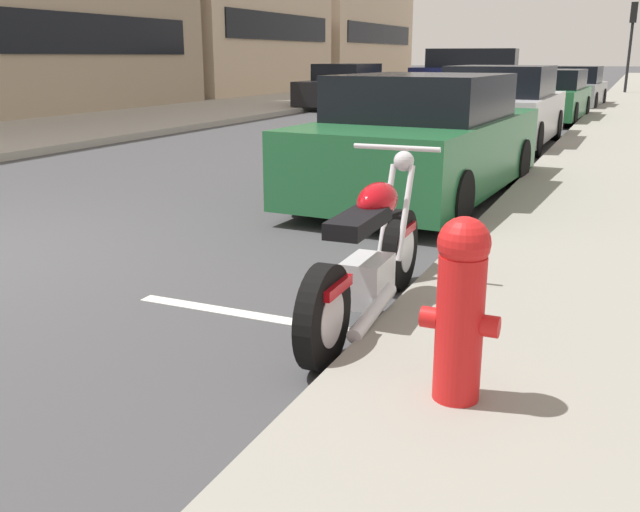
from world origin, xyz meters
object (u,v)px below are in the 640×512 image
Objects in this scene: car_opposite_curb at (346,87)px; fire_hydrant at (461,305)px; parked_car_second_in_row at (423,141)px; crossing_truck at (471,72)px; parked_car_far_down_curb at (573,89)px; parked_car_at_intersection at (549,97)px; traffic_signal_near_corner at (632,27)px; parked_motorcycle at (369,260)px; parked_car_near_corner at (502,109)px.

fire_hydrant is (-19.45, -8.39, -0.08)m from car_opposite_curb.
crossing_truck is at bearing 13.88° from parked_car_second_in_row.
car_opposite_curb is at bearing 114.48° from parked_car_far_down_curb.
traffic_signal_near_corner is (14.88, -1.59, 2.23)m from parked_car_at_intersection.
parked_car_at_intersection reaches higher than parked_motorcycle.
parked_car_second_in_row is 5.59m from fire_hydrant.
parked_car_far_down_curb is 7.64m from crossing_truck.
traffic_signal_near_corner is (20.75, -1.81, 2.17)m from parked_car_near_corner.
traffic_signal_near_corner is at bearing -0.08° from fire_hydrant.
parked_car_second_in_row is at bearing 9.87° from parked_motorcycle.
crossing_truck reaches higher than fire_hydrant.
crossing_truck reaches higher than parked_car_far_down_curb.
parked_car_at_intersection is (5.88, -0.22, -0.06)m from parked_car_near_corner.
crossing_truck is 1.14× the size of car_opposite_curb.
parked_motorcycle is 19.82m from car_opposite_curb.
crossing_truck is at bearing 120.06° from traffic_signal_near_corner.
parked_car_far_down_curb reaches higher than parked_car_at_intersection.
parked_car_second_in_row is 1.10× the size of parked_car_far_down_curb.
crossing_truck is at bearing 23.67° from parked_car_at_intersection.
parked_car_far_down_curb is (11.19, -0.37, -0.08)m from parked_car_near_corner.
car_opposite_curb is (2.52, 6.85, 0.03)m from parked_car_at_intersection.
parked_car_second_in_row reaches higher than fire_hydrant.
crossing_truck reaches higher than parked_car_at_intersection.
parked_car_at_intersection is at bearing -178.88° from parked_car_far_down_curb.
parked_motorcycle is 0.48× the size of parked_car_near_corner.
parked_car_at_intersection is 1.05× the size of parked_car_far_down_curb.
parked_car_near_corner reaches higher than parked_car_far_down_curb.
traffic_signal_near_corner reaches higher than parked_car_second_in_row.
parked_car_second_in_row is 16.92m from parked_car_far_down_curb.
parked_motorcycle is 15.83m from parked_car_at_intersection.
crossing_truck is at bearing 12.16° from fire_hydrant.
parked_car_far_down_curb is (21.13, 0.55, 0.22)m from parked_motorcycle.
parked_car_second_in_row is at bearing 96.89° from crossing_truck.
crossing_truck is (11.33, 4.55, 0.38)m from parked_car_at_intersection.
parked_car_near_corner reaches higher than parked_car_at_intersection.
fire_hydrant is (-1.12, -0.85, 0.19)m from parked_motorcycle.
crossing_truck is 9.11m from car_opposite_curb.
car_opposite_curb is 21.18m from fire_hydrant.
parked_car_second_in_row reaches higher than parked_car_at_intersection.
car_opposite_curb reaches higher than parked_motorcycle.
traffic_signal_near_corner is (26.48, -1.74, 2.19)m from parked_car_second_in_row.
parked_car_far_down_curb is at bearing 171.44° from traffic_signal_near_corner.
parked_car_near_corner is at bearing 175.02° from traffic_signal_near_corner.
parked_motorcycle is 1.41m from fire_hydrant.
parked_car_near_corner reaches higher than parked_motorcycle.
parked_car_at_intersection is at bearing 5.20° from fire_hydrant.
fire_hydrant is (-5.33, -1.70, -0.09)m from parked_car_second_in_row.
crossing_truck is 1.39× the size of traffic_signal_near_corner.
parked_motorcycle is at bearing 37.07° from fire_hydrant.
parked_car_second_in_row is at bearing 176.24° from traffic_signal_near_corner.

